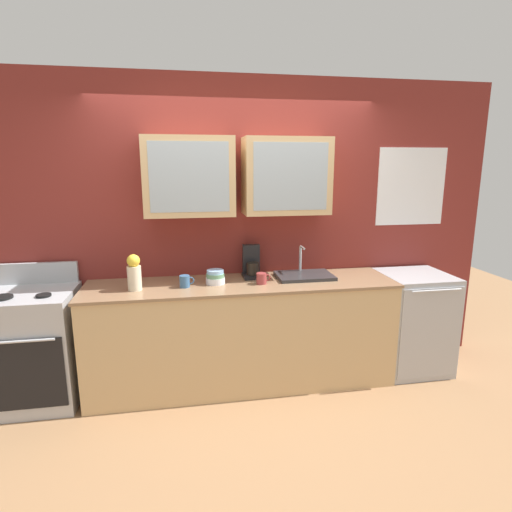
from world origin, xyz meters
name	(u,v)px	position (x,y,z in m)	size (l,w,h in m)	color
ground_plane	(243,381)	(0.00, 0.00, 0.00)	(10.00, 10.00, 0.00)	#936B47
back_wall_unit	(237,219)	(0.01, 0.33, 1.45)	(4.92, 0.44, 2.70)	maroon
counter	(242,333)	(0.00, 0.00, 0.47)	(2.67, 0.66, 0.94)	tan
stove_range	(35,347)	(-1.72, 0.00, 0.48)	(0.67, 0.66, 1.12)	#ADAFB5
sink_faucet	(304,275)	(0.58, 0.07, 0.96)	(0.50, 0.35, 0.27)	#2D2D30
bowl_stack	(215,277)	(-0.23, 0.01, 1.00)	(0.16, 0.16, 0.12)	white
vase	(134,273)	(-0.89, -0.06, 1.08)	(0.11, 0.11, 0.30)	beige
cup_near_sink	(262,278)	(0.16, -0.06, 0.99)	(0.12, 0.09, 0.09)	#993838
cup_near_bowls	(185,281)	(-0.49, -0.05, 0.99)	(0.12, 0.08, 0.10)	#38608C
dishwasher	(412,322)	(1.64, 0.00, 0.47)	(0.61, 0.64, 0.94)	#ADAFB5
coffee_maker	(252,265)	(0.12, 0.18, 1.05)	(0.17, 0.20, 0.29)	black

